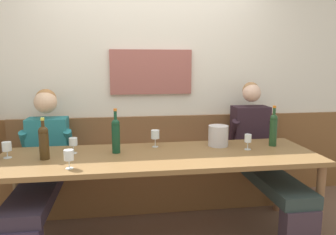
{
  "coord_description": "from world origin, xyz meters",
  "views": [
    {
      "loc": [
        -0.32,
        -2.51,
        1.53
      ],
      "look_at": [
        0.12,
        0.45,
        1.02
      ],
      "focal_mm": 34.97,
      "sensor_mm": 36.0,
      "label": 1
    }
  ],
  "objects_px": {
    "dining_table": "(160,163)",
    "wine_bottle_clear_water": "(116,134)",
    "wall_bench": "(152,179)",
    "wine_glass_mid_left": "(248,139)",
    "wine_bottle_green_tall": "(44,141)",
    "ice_bucket": "(218,136)",
    "wine_bottle_amber_mid": "(273,129)",
    "wine_glass_mid_right": "(73,142)",
    "wine_glass_left_end": "(155,135)",
    "wine_glass_near_bucket": "(69,156)",
    "wine_glass_center_front": "(7,147)",
    "person_right_seat": "(41,162)",
    "person_center_left_seat": "(262,152)"
  },
  "relations": [
    {
      "from": "person_right_seat",
      "to": "wine_glass_left_end",
      "type": "distance_m",
      "value": 1.06
    },
    {
      "from": "wine_glass_mid_right",
      "to": "wine_glass_near_bucket",
      "type": "relative_size",
      "value": 0.95
    },
    {
      "from": "wine_bottle_clear_water",
      "to": "wine_glass_mid_right",
      "type": "xyz_separation_m",
      "value": [
        -0.36,
        0.04,
        -0.07
      ]
    },
    {
      "from": "wine_bottle_clear_water",
      "to": "wine_bottle_green_tall",
      "type": "height_order",
      "value": "wine_bottle_clear_water"
    },
    {
      "from": "person_center_left_seat",
      "to": "wine_bottle_amber_mid",
      "type": "xyz_separation_m",
      "value": [
        0.01,
        -0.2,
        0.28
      ]
    },
    {
      "from": "dining_table",
      "to": "wine_bottle_clear_water",
      "type": "bearing_deg",
      "value": 163.51
    },
    {
      "from": "wall_bench",
      "to": "wine_bottle_green_tall",
      "type": "relative_size",
      "value": 8.83
    },
    {
      "from": "dining_table",
      "to": "wine_bottle_clear_water",
      "type": "xyz_separation_m",
      "value": [
        -0.36,
        0.11,
        0.23
      ]
    },
    {
      "from": "wine_glass_center_front",
      "to": "wall_bench",
      "type": "bearing_deg",
      "value": 25.47
    },
    {
      "from": "wall_bench",
      "to": "wine_glass_mid_left",
      "type": "height_order",
      "value": "wall_bench"
    },
    {
      "from": "dining_table",
      "to": "ice_bucket",
      "type": "bearing_deg",
      "value": 20.1
    },
    {
      "from": "person_center_left_seat",
      "to": "wine_glass_mid_left",
      "type": "distance_m",
      "value": 0.45
    },
    {
      "from": "wine_bottle_amber_mid",
      "to": "wine_glass_near_bucket",
      "type": "height_order",
      "value": "wine_bottle_amber_mid"
    },
    {
      "from": "wine_glass_mid_right",
      "to": "person_right_seat",
      "type": "bearing_deg",
      "value": 150.26
    },
    {
      "from": "dining_table",
      "to": "person_center_left_seat",
      "type": "xyz_separation_m",
      "value": [
        1.07,
        0.33,
        -0.04
      ]
    },
    {
      "from": "wine_glass_left_end",
      "to": "wine_glass_near_bucket",
      "type": "xyz_separation_m",
      "value": [
        -0.69,
        -0.53,
        -0.02
      ]
    },
    {
      "from": "dining_table",
      "to": "wine_glass_left_end",
      "type": "relative_size",
      "value": 17.02
    },
    {
      "from": "wall_bench",
      "to": "wine_glass_mid_left",
      "type": "relative_size",
      "value": 21.26
    },
    {
      "from": "wine_bottle_amber_mid",
      "to": "wine_glass_mid_right",
      "type": "height_order",
      "value": "wine_bottle_amber_mid"
    },
    {
      "from": "wine_bottle_green_tall",
      "to": "wine_glass_left_end",
      "type": "height_order",
      "value": "wine_bottle_green_tall"
    },
    {
      "from": "ice_bucket",
      "to": "wine_bottle_green_tall",
      "type": "distance_m",
      "value": 1.52
    },
    {
      "from": "wine_glass_mid_right",
      "to": "wine_glass_left_end",
      "type": "bearing_deg",
      "value": 8.56
    },
    {
      "from": "wall_bench",
      "to": "wine_glass_near_bucket",
      "type": "distance_m",
      "value": 1.31
    },
    {
      "from": "dining_table",
      "to": "person_center_left_seat",
      "type": "distance_m",
      "value": 1.12
    },
    {
      "from": "wine_bottle_green_tall",
      "to": "wine_glass_center_front",
      "type": "xyz_separation_m",
      "value": [
        -0.31,
        0.08,
        -0.06
      ]
    },
    {
      "from": "dining_table",
      "to": "ice_bucket",
      "type": "distance_m",
      "value": 0.64
    },
    {
      "from": "wine_bottle_clear_water",
      "to": "wine_glass_center_front",
      "type": "relative_size",
      "value": 2.89
    },
    {
      "from": "dining_table",
      "to": "wine_bottle_clear_water",
      "type": "height_order",
      "value": "wine_bottle_clear_water"
    },
    {
      "from": "wine_bottle_green_tall",
      "to": "wine_glass_left_end",
      "type": "xyz_separation_m",
      "value": [
        0.92,
        0.25,
        -0.03
      ]
    },
    {
      "from": "wine_bottle_green_tall",
      "to": "ice_bucket",
      "type": "bearing_deg",
      "value": 7.81
    },
    {
      "from": "person_center_left_seat",
      "to": "wine_glass_center_front",
      "type": "xyz_separation_m",
      "value": [
        -2.31,
        -0.25,
        0.2
      ]
    },
    {
      "from": "wine_glass_left_end",
      "to": "wine_glass_near_bucket",
      "type": "height_order",
      "value": "wine_glass_left_end"
    },
    {
      "from": "wine_bottle_green_tall",
      "to": "wine_glass_mid_right",
      "type": "relative_size",
      "value": 2.5
    },
    {
      "from": "person_right_seat",
      "to": "wine_bottle_amber_mid",
      "type": "bearing_deg",
      "value": -5.14
    },
    {
      "from": "person_center_left_seat",
      "to": "wine_glass_mid_right",
      "type": "relative_size",
      "value": 9.72
    },
    {
      "from": "wine_glass_left_end",
      "to": "person_center_left_seat",
      "type": "bearing_deg",
      "value": 4.15
    },
    {
      "from": "wall_bench",
      "to": "wine_bottle_amber_mid",
      "type": "relative_size",
      "value": 7.9
    },
    {
      "from": "wine_glass_center_front",
      "to": "wine_bottle_clear_water",
      "type": "bearing_deg",
      "value": 1.47
    },
    {
      "from": "wine_glass_left_end",
      "to": "wine_glass_mid_left",
      "type": "distance_m",
      "value": 0.84
    },
    {
      "from": "wall_bench",
      "to": "ice_bucket",
      "type": "bearing_deg",
      "value": -39.0
    },
    {
      "from": "wine_bottle_clear_water",
      "to": "wine_glass_near_bucket",
      "type": "bearing_deg",
      "value": -131.81
    },
    {
      "from": "wine_bottle_clear_water",
      "to": "person_right_seat",
      "type": "bearing_deg",
      "value": 162.03
    },
    {
      "from": "dining_table",
      "to": "wine_glass_mid_right",
      "type": "height_order",
      "value": "wine_glass_mid_right"
    },
    {
      "from": "person_center_left_seat",
      "to": "wine_bottle_amber_mid",
      "type": "relative_size",
      "value": 3.48
    },
    {
      "from": "wall_bench",
      "to": "wine_bottle_clear_water",
      "type": "relative_size",
      "value": 7.74
    },
    {
      "from": "person_right_seat",
      "to": "dining_table",
      "type": "bearing_deg",
      "value": -17.46
    },
    {
      "from": "wall_bench",
      "to": "wine_glass_mid_right",
      "type": "relative_size",
      "value": 22.09
    },
    {
      "from": "wine_bottle_clear_water",
      "to": "wine_bottle_amber_mid",
      "type": "bearing_deg",
      "value": 1.15
    },
    {
      "from": "wine_bottle_clear_water",
      "to": "wine_glass_center_front",
      "type": "height_order",
      "value": "wine_bottle_clear_water"
    },
    {
      "from": "wine_bottle_clear_water",
      "to": "wall_bench",
      "type": "bearing_deg",
      "value": 57.4
    }
  ]
}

